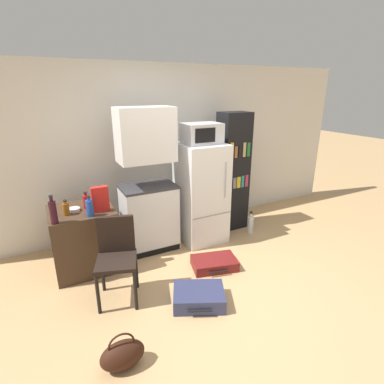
{
  "coord_description": "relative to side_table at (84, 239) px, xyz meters",
  "views": [
    {
      "loc": [
        -1.62,
        -2.27,
        2.14
      ],
      "look_at": [
        -0.04,
        0.85,
        0.92
      ],
      "focal_mm": 28.0,
      "sensor_mm": 36.0,
      "label": 1
    }
  ],
  "objects": [
    {
      "name": "ground_plane",
      "position": [
        1.31,
        -1.26,
        -0.39
      ],
      "size": [
        24.0,
        24.0,
        0.0
      ],
      "primitive_type": "plane",
      "color": "tan"
    },
    {
      "name": "wall_back",
      "position": [
        1.51,
        0.74,
        0.85
      ],
      "size": [
        6.4,
        0.1,
        2.49
      ],
      "color": "silver",
      "rests_on": "ground_plane"
    },
    {
      "name": "side_table",
      "position": [
        0.0,
        0.0,
        0.0
      ],
      "size": [
        0.73,
        0.69,
        0.78
      ],
      "color": "#422D1E",
      "rests_on": "ground_plane"
    },
    {
      "name": "kitchen_hutch",
      "position": [
        0.88,
        0.1,
        0.51
      ],
      "size": [
        0.73,
        0.49,
        1.93
      ],
      "color": "white",
      "rests_on": "ground_plane"
    },
    {
      "name": "refrigerator",
      "position": [
        1.65,
        0.03,
        0.32
      ],
      "size": [
        0.62,
        0.65,
        1.43
      ],
      "color": "white",
      "rests_on": "ground_plane"
    },
    {
      "name": "microwave",
      "position": [
        1.65,
        0.03,
        1.18
      ],
      "size": [
        0.51,
        0.36,
        0.27
      ],
      "color": "#B7B7BC",
      "rests_on": "refrigerator"
    },
    {
      "name": "bookshelf",
      "position": [
        2.28,
        0.18,
        0.52
      ],
      "size": [
        0.44,
        0.35,
        1.82
      ],
      "color": "black",
      "rests_on": "ground_plane"
    },
    {
      "name": "bottle_blue_soda",
      "position": [
        0.07,
        -0.26,
        0.49
      ],
      "size": [
        0.08,
        0.08,
        0.24
      ],
      "color": "#1E47A3",
      "rests_on": "side_table"
    },
    {
      "name": "bottle_amber_beer",
      "position": [
        -0.16,
        -0.1,
        0.46
      ],
      "size": [
        0.08,
        0.08,
        0.18
      ],
      "color": "brown",
      "rests_on": "side_table"
    },
    {
      "name": "bottle_wine_dark",
      "position": [
        -0.3,
        -0.29,
        0.52
      ],
      "size": [
        0.07,
        0.07,
        0.32
      ],
      "color": "black",
      "rests_on": "side_table"
    },
    {
      "name": "bottle_ketchup_red",
      "position": [
        0.08,
        0.01,
        0.47
      ],
      "size": [
        0.08,
        0.08,
        0.2
      ],
      "color": "#AD1914",
      "rests_on": "side_table"
    },
    {
      "name": "bowl",
      "position": [
        -0.07,
        -0.02,
        0.41
      ],
      "size": [
        0.13,
        0.13,
        0.04
      ],
      "color": "silver",
      "rests_on": "side_table"
    },
    {
      "name": "cereal_box",
      "position": [
        0.21,
        -0.17,
        0.54
      ],
      "size": [
        0.19,
        0.07,
        0.3
      ],
      "color": "red",
      "rests_on": "side_table"
    },
    {
      "name": "chair",
      "position": [
        0.23,
        -0.73,
        0.15
      ],
      "size": [
        0.5,
        0.51,
        0.89
      ],
      "rotation": [
        0.0,
        0.0,
        -0.31
      ],
      "color": "black",
      "rests_on": "ground_plane"
    },
    {
      "name": "suitcase_large_flat",
      "position": [
        0.93,
        -1.25,
        -0.31
      ],
      "size": [
        0.64,
        0.57,
        0.16
      ],
      "rotation": [
        0.0,
        0.0,
        -0.44
      ],
      "color": "navy",
      "rests_on": "ground_plane"
    },
    {
      "name": "suitcase_small_flat",
      "position": [
        1.42,
        -0.75,
        -0.33
      ],
      "size": [
        0.61,
        0.47,
        0.13
      ],
      "rotation": [
        0.0,
        0.0,
        -0.25
      ],
      "color": "maroon",
      "rests_on": "ground_plane"
    },
    {
      "name": "handbag",
      "position": [
        0.03,
        -1.65,
        -0.27
      ],
      "size": [
        0.36,
        0.2,
        0.33
      ],
      "color": "#33190F",
      "rests_on": "ground_plane"
    },
    {
      "name": "water_bottle_front",
      "position": [
        2.42,
        -0.16,
        -0.24
      ],
      "size": [
        0.09,
        0.09,
        0.35
      ],
      "color": "silver",
      "rests_on": "ground_plane"
    }
  ]
}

